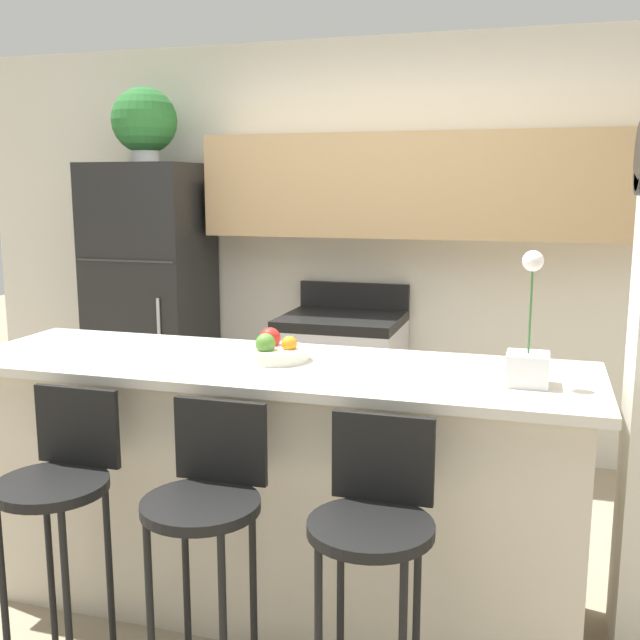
{
  "coord_description": "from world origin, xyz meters",
  "views": [
    {
      "loc": [
        0.99,
        -2.63,
        1.67
      ],
      "look_at": [
        0.0,
        0.67,
        1.05
      ],
      "focal_mm": 42.0,
      "sensor_mm": 36.0,
      "label": 1
    }
  ],
  "objects_px": {
    "stove_range": "(342,389)",
    "bar_stool_mid": "(206,507)",
    "potted_plant_on_fridge": "(144,122)",
    "bar_stool_left": "(59,488)",
    "orchid_vase": "(528,355)",
    "bar_stool_right": "(373,529)",
    "refrigerator": "(152,307)",
    "fruit_bowl": "(275,350)"
  },
  "relations": [
    {
      "from": "bar_stool_mid",
      "to": "fruit_bowl",
      "type": "relative_size",
      "value": 3.81
    },
    {
      "from": "bar_stool_mid",
      "to": "bar_stool_left",
      "type": "bearing_deg",
      "value": 180.0
    },
    {
      "from": "bar_stool_mid",
      "to": "potted_plant_on_fridge",
      "type": "xyz_separation_m",
      "value": [
        -1.4,
        2.19,
        1.39
      ]
    },
    {
      "from": "orchid_vase",
      "to": "bar_stool_left",
      "type": "bearing_deg",
      "value": -160.34
    },
    {
      "from": "stove_range",
      "to": "bar_stool_right",
      "type": "distance_m",
      "value": 2.3
    },
    {
      "from": "bar_stool_left",
      "to": "bar_stool_right",
      "type": "distance_m",
      "value": 1.09
    },
    {
      "from": "bar_stool_left",
      "to": "bar_stool_mid",
      "type": "xyz_separation_m",
      "value": [
        0.54,
        0.0,
        0.0
      ]
    },
    {
      "from": "bar_stool_right",
      "to": "potted_plant_on_fridge",
      "type": "bearing_deg",
      "value": 131.63
    },
    {
      "from": "fruit_bowl",
      "to": "bar_stool_left",
      "type": "bearing_deg",
      "value": -130.8
    },
    {
      "from": "refrigerator",
      "to": "bar_stool_right",
      "type": "xyz_separation_m",
      "value": [
        1.95,
        -2.19,
        -0.24
      ]
    },
    {
      "from": "orchid_vase",
      "to": "bar_stool_mid",
      "type": "bearing_deg",
      "value": -150.72
    },
    {
      "from": "stove_range",
      "to": "fruit_bowl",
      "type": "xyz_separation_m",
      "value": [
        0.14,
        -1.55,
        0.58
      ]
    },
    {
      "from": "potted_plant_on_fridge",
      "to": "refrigerator",
      "type": "bearing_deg",
      "value": -60.45
    },
    {
      "from": "stove_range",
      "to": "orchid_vase",
      "type": "bearing_deg",
      "value": -56.43
    },
    {
      "from": "refrigerator",
      "to": "bar_stool_left",
      "type": "height_order",
      "value": "refrigerator"
    },
    {
      "from": "refrigerator",
      "to": "potted_plant_on_fridge",
      "type": "bearing_deg",
      "value": 119.55
    },
    {
      "from": "bar_stool_right",
      "to": "orchid_vase",
      "type": "relative_size",
      "value": 2.13
    },
    {
      "from": "orchid_vase",
      "to": "fruit_bowl",
      "type": "height_order",
      "value": "orchid_vase"
    },
    {
      "from": "bar_stool_left",
      "to": "bar_stool_right",
      "type": "xyz_separation_m",
      "value": [
        1.09,
        0.0,
        0.0
      ]
    },
    {
      "from": "potted_plant_on_fridge",
      "to": "orchid_vase",
      "type": "height_order",
      "value": "potted_plant_on_fridge"
    },
    {
      "from": "bar_stool_mid",
      "to": "bar_stool_right",
      "type": "relative_size",
      "value": 1.0
    },
    {
      "from": "bar_stool_right",
      "to": "orchid_vase",
      "type": "height_order",
      "value": "orchid_vase"
    },
    {
      "from": "refrigerator",
      "to": "bar_stool_mid",
      "type": "bearing_deg",
      "value": -57.37
    },
    {
      "from": "refrigerator",
      "to": "bar_stool_left",
      "type": "distance_m",
      "value": 2.36
    },
    {
      "from": "stove_range",
      "to": "bar_stool_left",
      "type": "bearing_deg",
      "value": -100.56
    },
    {
      "from": "bar_stool_right",
      "to": "bar_stool_mid",
      "type": "bearing_deg",
      "value": 180.0
    },
    {
      "from": "bar_stool_left",
      "to": "potted_plant_on_fridge",
      "type": "height_order",
      "value": "potted_plant_on_fridge"
    },
    {
      "from": "stove_range",
      "to": "fruit_bowl",
      "type": "height_order",
      "value": "fruit_bowl"
    },
    {
      "from": "potted_plant_on_fridge",
      "to": "orchid_vase",
      "type": "xyz_separation_m",
      "value": [
        2.36,
        -1.65,
        -0.95
      ]
    },
    {
      "from": "bar_stool_mid",
      "to": "orchid_vase",
      "type": "height_order",
      "value": "orchid_vase"
    },
    {
      "from": "refrigerator",
      "to": "stove_range",
      "type": "relative_size",
      "value": 1.69
    },
    {
      "from": "refrigerator",
      "to": "bar_stool_right",
      "type": "relative_size",
      "value": 1.84
    },
    {
      "from": "bar_stool_left",
      "to": "potted_plant_on_fridge",
      "type": "xyz_separation_m",
      "value": [
        -0.86,
        2.19,
        1.39
      ]
    },
    {
      "from": "stove_range",
      "to": "potted_plant_on_fridge",
      "type": "xyz_separation_m",
      "value": [
        -1.26,
        0.01,
        1.59
      ]
    },
    {
      "from": "bar_stool_right",
      "to": "orchid_vase",
      "type": "bearing_deg",
      "value": 52.46
    },
    {
      "from": "bar_stool_left",
      "to": "orchid_vase",
      "type": "distance_m",
      "value": 1.66
    },
    {
      "from": "stove_range",
      "to": "bar_stool_right",
      "type": "xyz_separation_m",
      "value": [
        0.68,
        -2.19,
        0.2
      ]
    },
    {
      "from": "stove_range",
      "to": "bar_stool_mid",
      "type": "bearing_deg",
      "value": -86.4
    },
    {
      "from": "bar_stool_mid",
      "to": "potted_plant_on_fridge",
      "type": "bearing_deg",
      "value": 122.63
    },
    {
      "from": "bar_stool_left",
      "to": "stove_range",
      "type": "bearing_deg",
      "value": 79.44
    },
    {
      "from": "bar_stool_right",
      "to": "fruit_bowl",
      "type": "xyz_separation_m",
      "value": [
        -0.54,
        0.64,
        0.38
      ]
    },
    {
      "from": "bar_stool_mid",
      "to": "orchid_vase",
      "type": "distance_m",
      "value": 1.18
    }
  ]
}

